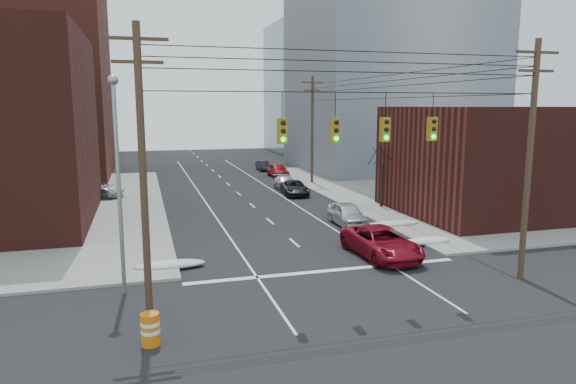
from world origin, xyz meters
TOP-DOWN VIEW (x-y plane):
  - ground at (0.00, 0.00)m, footprint 160.00×160.00m
  - sidewalk_ne at (27.00, 27.00)m, footprint 40.00×40.00m
  - building_brick_far at (-26.00, 74.00)m, footprint 22.00×18.00m
  - building_office at (22.00, 44.00)m, footprint 22.00×20.00m
  - building_glass at (24.00, 70.00)m, footprint 20.00×18.00m
  - building_storefront at (18.00, 16.00)m, footprint 16.00×12.00m
  - utility_pole_left at (-8.50, 3.00)m, footprint 2.20×0.28m
  - utility_pole_right at (8.50, 3.00)m, footprint 2.20×0.28m
  - utility_pole_far at (8.50, 34.00)m, footprint 2.20×0.28m
  - traffic_signals at (0.10, 2.97)m, footprint 17.00×0.42m
  - street_light at (-9.50, 6.00)m, footprint 0.44×0.44m
  - bare_tree at (9.59, 20.00)m, footprint 2.09×2.20m
  - snow_nw at (-7.40, 9.00)m, footprint 3.50×1.08m
  - snow_ne at (7.40, 9.50)m, footprint 3.00×1.08m
  - snow_east_far at (7.40, 14.00)m, footprint 4.00×1.08m
  - red_pickup at (3.71, 8.00)m, footprint 2.90×5.85m
  - parked_car_a at (4.80, 15.39)m, footprint 1.95×4.55m
  - parked_car_b at (5.14, 16.32)m, footprint 1.41×3.87m
  - parked_car_c at (4.80, 27.98)m, footprint 2.70×4.95m
  - parked_car_d at (4.82, 31.03)m, footprint 2.01×4.54m
  - parked_car_e at (6.40, 39.92)m, footprint 1.85×4.57m
  - parked_car_f at (6.11, 46.27)m, footprint 1.42×3.73m
  - lot_car_a at (-15.82, 18.89)m, footprint 4.76×3.30m
  - lot_car_b at (-12.74, 30.82)m, footprint 5.87×4.31m
  - lot_car_c at (-17.41, 22.77)m, footprint 4.66×2.36m
  - lot_car_d at (-17.47, 24.87)m, footprint 4.57×1.84m
  - construction_barrel at (-8.50, 0.67)m, footprint 0.74×0.74m

SIDE VIEW (x-z plane):
  - ground at x=0.00m, z-range 0.00..0.00m
  - sidewalk_ne at x=27.00m, z-range 0.00..0.15m
  - snow_nw at x=-7.40m, z-range 0.00..0.42m
  - snow_ne at x=7.40m, z-range 0.00..0.42m
  - snow_east_far at x=7.40m, z-range 0.00..0.42m
  - construction_barrel at x=-8.50m, z-range 0.02..1.15m
  - parked_car_f at x=6.11m, z-range 0.00..1.22m
  - parked_car_b at x=5.14m, z-range 0.00..1.27m
  - parked_car_d at x=4.82m, z-range 0.00..1.30m
  - parked_car_c at x=4.80m, z-range 0.00..1.32m
  - parked_car_a at x=4.80m, z-range 0.00..1.53m
  - parked_car_e at x=6.40m, z-range 0.00..1.56m
  - red_pickup at x=3.71m, z-range 0.00..1.59m
  - lot_car_c at x=-17.41m, z-range 0.15..1.45m
  - lot_car_b at x=-12.74m, z-range 0.15..1.63m
  - lot_car_a at x=-15.82m, z-range 0.15..1.64m
  - lot_car_d at x=-17.47m, z-range 0.15..1.70m
  - bare_tree at x=9.59m, z-range -0.15..4.79m
  - building_storefront at x=18.00m, z-range 0.00..8.00m
  - street_light at x=-9.50m, z-range 0.88..10.20m
  - utility_pole_left at x=-8.50m, z-range 0.28..11.28m
  - utility_pole_right at x=8.50m, z-range 0.28..11.28m
  - utility_pole_far at x=8.50m, z-range 0.28..11.28m
  - building_brick_far at x=-26.00m, z-range 0.00..12.00m
  - traffic_signals at x=0.10m, z-range 6.16..8.18m
  - building_glass at x=24.00m, z-range 0.00..22.00m
  - building_office at x=22.00m, z-range 0.00..25.00m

